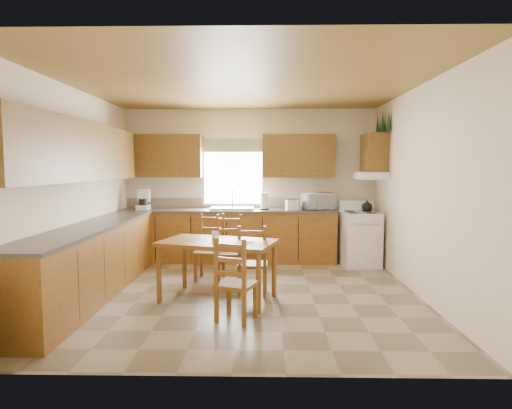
{
  "coord_description": "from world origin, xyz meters",
  "views": [
    {
      "loc": [
        0.26,
        -5.5,
        1.65
      ],
      "look_at": [
        0.15,
        0.3,
        1.15
      ],
      "focal_mm": 30.0,
      "sensor_mm": 36.0,
      "label": 1
    }
  ],
  "objects_px": {
    "chair_far_left": "(229,249)",
    "chair_far_right": "(210,247)",
    "chair_near_left": "(236,279)",
    "chair_near_right": "(253,260)",
    "stove": "(359,240)",
    "microwave": "(318,201)",
    "dining_table": "(218,270)"
  },
  "relations": [
    {
      "from": "chair_near_left",
      "to": "chair_far_right",
      "type": "relative_size",
      "value": 0.95
    },
    {
      "from": "dining_table",
      "to": "chair_far_left",
      "type": "xyz_separation_m",
      "value": [
        0.06,
        0.87,
        0.1
      ]
    },
    {
      "from": "chair_near_left",
      "to": "chair_far_right",
      "type": "distance_m",
      "value": 1.74
    },
    {
      "from": "chair_near_left",
      "to": "chair_near_right",
      "type": "bearing_deg",
      "value": -77.86
    },
    {
      "from": "microwave",
      "to": "dining_table",
      "type": "bearing_deg",
      "value": -147.25
    },
    {
      "from": "dining_table",
      "to": "chair_near_right",
      "type": "xyz_separation_m",
      "value": [
        0.43,
        0.26,
        0.08
      ]
    },
    {
      "from": "chair_near_left",
      "to": "chair_far_left",
      "type": "bearing_deg",
      "value": -61.32
    },
    {
      "from": "chair_near_right",
      "to": "chair_far_right",
      "type": "height_order",
      "value": "chair_far_right"
    },
    {
      "from": "stove",
      "to": "chair_far_right",
      "type": "height_order",
      "value": "chair_far_right"
    },
    {
      "from": "stove",
      "to": "chair_far_left",
      "type": "relative_size",
      "value": 0.93
    },
    {
      "from": "microwave",
      "to": "dining_table",
      "type": "xyz_separation_m",
      "value": [
        -1.52,
        -2.21,
        -0.69
      ]
    },
    {
      "from": "stove",
      "to": "chair_far_right",
      "type": "bearing_deg",
      "value": -163.32
    },
    {
      "from": "stove",
      "to": "chair_far_right",
      "type": "xyz_separation_m",
      "value": [
        -2.41,
        -0.96,
        0.04
      ]
    },
    {
      "from": "chair_near_left",
      "to": "chair_far_left",
      "type": "height_order",
      "value": "chair_far_left"
    },
    {
      "from": "chair_near_left",
      "to": "chair_far_left",
      "type": "distance_m",
      "value": 1.6
    },
    {
      "from": "dining_table",
      "to": "chair_near_left",
      "type": "height_order",
      "value": "chair_near_left"
    },
    {
      "from": "chair_near_left",
      "to": "chair_near_right",
      "type": "height_order",
      "value": "chair_near_left"
    },
    {
      "from": "chair_near_left",
      "to": "chair_near_right",
      "type": "relative_size",
      "value": 1.0
    },
    {
      "from": "microwave",
      "to": "chair_far_left",
      "type": "distance_m",
      "value": 2.07
    },
    {
      "from": "chair_far_left",
      "to": "chair_far_right",
      "type": "distance_m",
      "value": 0.3
    },
    {
      "from": "dining_table",
      "to": "chair_near_right",
      "type": "distance_m",
      "value": 0.51
    },
    {
      "from": "chair_near_left",
      "to": "chair_far_right",
      "type": "height_order",
      "value": "chair_far_right"
    },
    {
      "from": "chair_near_right",
      "to": "chair_far_left",
      "type": "height_order",
      "value": "chair_far_left"
    },
    {
      "from": "chair_near_right",
      "to": "chair_far_right",
      "type": "relative_size",
      "value": 0.95
    },
    {
      "from": "stove",
      "to": "microwave",
      "type": "bearing_deg",
      "value": 150.71
    },
    {
      "from": "dining_table",
      "to": "chair_far_left",
      "type": "relative_size",
      "value": 1.46
    },
    {
      "from": "dining_table",
      "to": "chair_near_right",
      "type": "bearing_deg",
      "value": 47.49
    },
    {
      "from": "stove",
      "to": "chair_near_left",
      "type": "distance_m",
      "value": 3.25
    },
    {
      "from": "chair_far_left",
      "to": "stove",
      "type": "bearing_deg",
      "value": 25.33
    },
    {
      "from": "chair_far_left",
      "to": "chair_far_right",
      "type": "xyz_separation_m",
      "value": [
        -0.29,
        0.08,
        0.0
      ]
    },
    {
      "from": "chair_near_left",
      "to": "stove",
      "type": "bearing_deg",
      "value": -104.94
    },
    {
      "from": "microwave",
      "to": "chair_near_left",
      "type": "distance_m",
      "value": 3.24
    }
  ]
}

